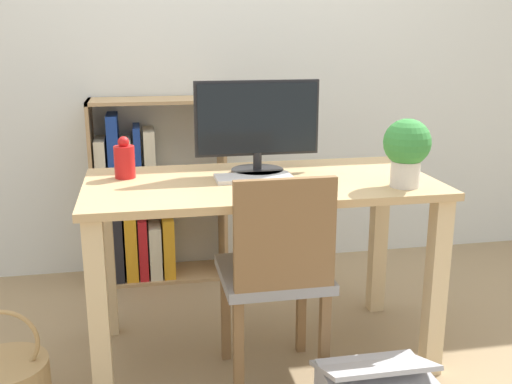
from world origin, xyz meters
The scene contains 9 objects.
ground_plane centered at (0.00, 0.00, 0.00)m, with size 10.00×10.00×0.00m, color #997F5B.
wall_back centered at (0.00, 1.09, 1.30)m, with size 8.00×0.05×2.60m.
desk centered at (0.00, 0.00, 0.62)m, with size 1.39×0.69×0.76m.
monitor centered at (0.01, 0.13, 0.97)m, with size 0.52×0.22×0.38m.
keyboard centered at (-0.03, 0.01, 0.77)m, with size 0.31×0.14×0.02m.
vase centered at (-0.53, 0.14, 0.83)m, with size 0.08×0.08×0.17m.
potted_plant centered at (0.52, -0.21, 0.91)m, with size 0.18×0.18×0.26m.
chair centered at (0.01, -0.25, 0.47)m, with size 0.40×0.40×0.86m.
bookshelf centered at (-0.48, 0.92, 0.43)m, with size 0.71×0.28×1.00m.
Camera 1 is at (-0.47, -2.28, 1.33)m, focal length 42.00 mm.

